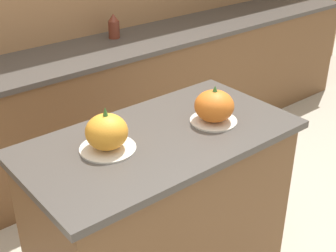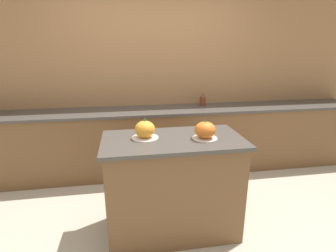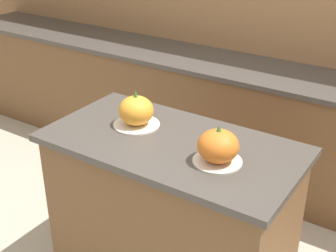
% 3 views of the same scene
% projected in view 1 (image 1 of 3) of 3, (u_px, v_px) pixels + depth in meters
% --- Properties ---
extents(wall_back, '(8.00, 0.06, 2.50)m').
position_uv_depth(wall_back, '(5.00, 1.00, 3.04)').
color(wall_back, '#9E7047').
rests_on(wall_back, ground_plane).
extents(kitchen_island, '(1.26, 0.66, 0.95)m').
position_uv_depth(kitchen_island, '(161.00, 220.00, 2.29)').
color(kitchen_island, brown).
rests_on(kitchen_island, ground_plane).
extents(back_counter, '(6.00, 0.60, 0.91)m').
position_uv_depth(back_counter, '(43.00, 127.00, 3.19)').
color(back_counter, brown).
rests_on(back_counter, ground_plane).
extents(pumpkin_cake_left, '(0.24, 0.24, 0.20)m').
position_uv_depth(pumpkin_cake_left, '(107.00, 133.00, 1.93)').
color(pumpkin_cake_left, silver).
rests_on(pumpkin_cake_left, kitchen_island).
extents(pumpkin_cake_right, '(0.22, 0.22, 0.18)m').
position_uv_depth(pumpkin_cake_right, '(214.00, 107.00, 2.15)').
color(pumpkin_cake_right, silver).
rests_on(pumpkin_cake_right, kitchen_island).
extents(bottle_tall, '(0.08, 0.08, 0.18)m').
position_uv_depth(bottle_tall, '(114.00, 26.00, 3.42)').
color(bottle_tall, maroon).
rests_on(bottle_tall, back_counter).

